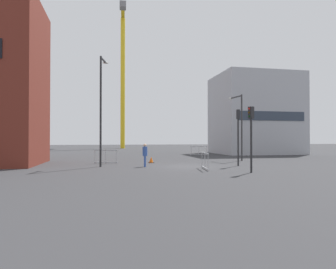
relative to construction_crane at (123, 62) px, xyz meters
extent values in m
plane|color=#333335|center=(2.70, -41.41, -17.81)|extent=(160.00, 160.00, 0.00)
cube|color=#A8AAB2|center=(16.42, -25.08, -12.58)|extent=(10.34, 8.52, 10.46)
cube|color=#2D3847|center=(16.42, -29.38, -13.08)|extent=(8.69, 0.08, 1.10)
cylinder|color=yellow|center=(-0.01, -0.29, -4.39)|extent=(0.90, 0.90, 26.84)
cube|color=yellow|center=(0.12, 2.47, 9.43)|extent=(1.48, 15.80, 0.70)
cube|color=slate|center=(-0.26, -5.34, 9.43)|extent=(1.29, 1.86, 1.10)
cylinder|color=#232326|center=(-3.43, -40.54, -13.89)|extent=(0.14, 0.14, 7.83)
cube|color=#232326|center=(-3.27, -39.87, -10.08)|extent=(0.41, 1.36, 0.10)
ellipsoid|color=silver|center=(-3.12, -39.21, -10.10)|extent=(0.44, 0.24, 0.16)
cylinder|color=#2D2D30|center=(8.94, -36.98, -14.82)|extent=(0.14, 0.14, 5.99)
cube|color=#2D2D30|center=(8.83, -36.03, -11.92)|extent=(0.32, 1.91, 0.10)
ellipsoid|color=silver|center=(8.71, -35.07, -11.94)|extent=(0.44, 0.24, 0.16)
cylinder|color=#232326|center=(6.42, -41.73, -16.10)|extent=(0.12, 0.12, 3.42)
cube|color=#232326|center=(6.42, -41.73, -14.04)|extent=(0.31, 0.34, 0.70)
sphere|color=#390605|center=(6.46, -41.56, -13.82)|extent=(0.11, 0.11, 0.11)
sphere|color=#3C2905|center=(6.46, -41.56, -14.04)|extent=(0.11, 0.11, 0.11)
sphere|color=green|center=(6.46, -41.56, -14.26)|extent=(0.11, 0.11, 0.11)
cylinder|color=#232326|center=(5.30, -45.95, -16.23)|extent=(0.12, 0.12, 3.16)
cube|color=#232326|center=(5.30, -45.95, -14.30)|extent=(0.35, 0.33, 0.70)
sphere|color=red|center=(5.14, -46.02, -14.08)|extent=(0.11, 0.11, 0.11)
sphere|color=#3C2905|center=(5.14, -46.02, -14.30)|extent=(0.11, 0.11, 0.11)
sphere|color=#07330F|center=(5.14, -46.02, -14.52)|extent=(0.11, 0.11, 0.11)
cylinder|color=#33519E|center=(-0.37, -41.22, -17.42)|extent=(0.14, 0.14, 0.77)
cylinder|color=#33519E|center=(-0.34, -41.02, -17.42)|extent=(0.14, 0.14, 0.77)
cylinder|color=#33519E|center=(-0.35, -41.12, -16.72)|extent=(0.34, 0.34, 0.64)
sphere|color=tan|center=(-0.35, -41.12, -16.29)|extent=(0.21, 0.21, 0.21)
cube|color=#9EA0A5|center=(3.24, -43.62, -16.76)|extent=(0.41, 2.44, 0.06)
cube|color=#9EA0A5|center=(3.24, -43.62, -17.71)|extent=(0.41, 2.44, 0.06)
cylinder|color=#9EA0A5|center=(3.08, -44.72, -17.28)|extent=(0.04, 0.04, 1.05)
cylinder|color=#9EA0A5|center=(3.24, -43.62, -17.28)|extent=(0.04, 0.04, 1.05)
cylinder|color=#9EA0A5|center=(3.40, -42.53, -17.28)|extent=(0.04, 0.04, 1.05)
cube|color=#9EA0A5|center=(-3.10, -37.79, -16.76)|extent=(1.86, 0.34, 0.06)
cube|color=#9EA0A5|center=(-3.10, -37.79, -17.71)|extent=(1.86, 0.34, 0.06)
cylinder|color=#9EA0A5|center=(-3.93, -37.66, -17.28)|extent=(0.04, 0.04, 1.05)
cylinder|color=#9EA0A5|center=(-3.10, -37.79, -17.28)|extent=(0.04, 0.04, 1.05)
cylinder|color=#9EA0A5|center=(-2.27, -37.91, -17.28)|extent=(0.04, 0.04, 1.05)
cube|color=#B2B5BA|center=(7.71, -27.86, -16.76)|extent=(2.12, 0.11, 0.06)
cube|color=#B2B5BA|center=(7.71, -27.86, -17.71)|extent=(2.12, 0.11, 0.06)
cylinder|color=#B2B5BA|center=(6.75, -27.88, -17.28)|extent=(0.04, 0.04, 1.05)
cylinder|color=#B2B5BA|center=(7.71, -27.86, -17.28)|extent=(0.04, 0.04, 1.05)
cylinder|color=#B2B5BA|center=(8.66, -27.84, -17.28)|extent=(0.04, 0.04, 1.05)
cube|color=black|center=(0.58, -37.71, -17.79)|extent=(0.48, 0.48, 0.03)
cone|color=#E55B0F|center=(0.58, -37.71, -17.56)|extent=(0.37, 0.37, 0.49)
camera|label=1|loc=(-2.90, -62.11, -15.83)|focal=31.95mm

